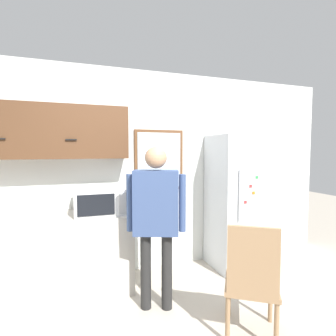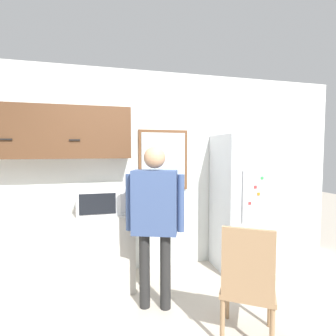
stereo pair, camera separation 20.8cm
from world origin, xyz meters
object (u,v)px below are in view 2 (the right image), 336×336
(person, at_px, (155,210))
(refrigerator, at_px, (242,202))
(microwave, at_px, (102,200))
(chair, at_px, (248,281))

(person, bearing_deg, refrigerator, 44.45)
(microwave, xyz_separation_m, chair, (1.16, -1.28, -0.50))
(person, height_order, chair, person)
(person, distance_m, refrigerator, 1.49)
(chair, bearing_deg, refrigerator, -85.08)
(microwave, bearing_deg, refrigerator, 0.60)
(microwave, relative_size, person, 0.33)
(person, distance_m, chair, 1.06)
(person, relative_size, refrigerator, 0.91)
(microwave, xyz_separation_m, refrigerator, (1.87, 0.02, -0.12))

